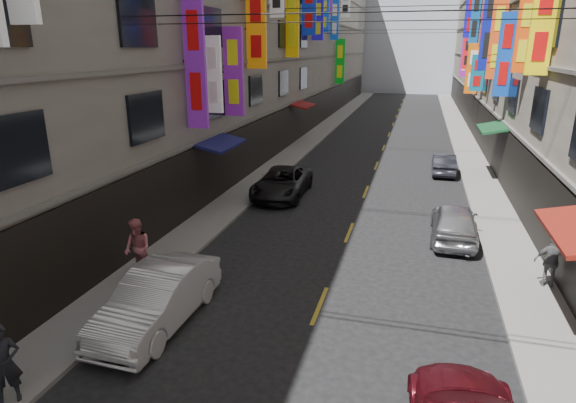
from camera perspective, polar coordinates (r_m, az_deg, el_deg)
The scene contains 16 objects.
sidewalk_left at distance 37.81m, azimuth 2.11°, elevation 6.95°, with size 2.00×90.00×0.12m, color slate.
sidewalk_right at distance 37.06m, azimuth 20.58°, elevation 5.61°, with size 2.00×90.00×0.12m, color slate.
building_row_left at distance 39.00m, azimuth -6.95°, elevation 21.08°, with size 10.14×90.00×19.00m.
haze_block at distance 86.31m, azimuth 14.40°, elevation 19.79°, with size 18.00×8.00×22.00m, color #A7ADBB.
shop_signage at distance 29.24m, azimuth 11.16°, elevation 21.40°, with size 14.00×55.00×12.15m.
street_awnings at distance 20.92m, azimuth 4.93°, elevation 6.29°, with size 13.99×35.20×0.41m.
overhead_cables at distance 24.36m, azimuth 10.28°, elevation 21.41°, with size 14.00×38.04×1.24m.
lane_markings at distance 34.03m, azimuth 10.87°, elevation 5.33°, with size 0.12×80.20×0.01m.
scooter_far_right at distance 20.45m, azimuth 18.93°, elevation -2.35°, with size 0.50×1.80×1.14m.
car_left_mid at distance 13.53m, azimuth -15.20°, elevation -11.01°, with size 1.62×4.64×1.53m, color white.
car_left_far at distance 24.09m, azimuth -0.71°, elevation 2.25°, with size 2.32×5.02×1.40m, color black.
car_right_mid at distance 19.65m, azimuth 19.10°, elevation -2.31°, with size 1.71×4.24×1.45m, color #A7A8AC.
car_right_far at distance 29.90m, azimuth 17.96°, elevation 4.25°, with size 1.27×3.65×1.20m, color #27272E.
pedestrian_lnear at distance 11.82m, azimuth -30.63°, elevation -16.22°, with size 0.65×0.59×1.78m, color black.
pedestrian_lfar at distance 15.98m, azimuth -17.41°, elevation -5.35°, with size 0.94×0.64×1.93m, color #CF6D77.
pedestrian_rfar at distance 16.77m, azimuth 28.77°, elevation -6.22°, with size 0.97×0.55×1.66m, color #5B5B5E.
Camera 1 is at (2.34, 5.81, 7.13)m, focal length 30.00 mm.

